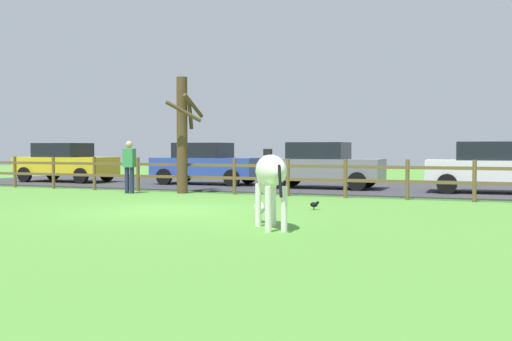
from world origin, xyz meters
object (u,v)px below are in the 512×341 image
at_px(bare_tree, 183,133).
at_px(visitor_near_fence, 129,164).
at_px(zebra, 270,176).
at_px(crow_on_grass, 314,204).
at_px(parked_car_white, 493,167).
at_px(parked_car_grey, 322,165).
at_px(parked_car_blue, 206,163).
at_px(parked_car_yellow, 65,162).

bearing_deg(bare_tree, visitor_near_fence, -156.66).
bearing_deg(zebra, bare_tree, 129.30).
bearing_deg(crow_on_grass, parked_car_white, 60.39).
relative_size(crow_on_grass, parked_car_grey, 0.05).
xyz_separation_m(zebra, parked_car_blue, (-6.65, 10.53, -0.08)).
xyz_separation_m(bare_tree, crow_on_grass, (5.30, -3.32, -1.76)).
relative_size(zebra, crow_on_grass, 7.76).
distance_m(parked_car_grey, visitor_near_fence, 6.44).
bearing_deg(zebra, parked_car_white, 70.71).
relative_size(parked_car_blue, parked_car_grey, 1.01).
bearing_deg(parked_car_white, bare_tree, -160.68).
distance_m(parked_car_blue, parked_car_grey, 4.70).
height_order(zebra, parked_car_white, parked_car_white).
distance_m(zebra, parked_car_yellow, 16.05).
bearing_deg(parked_car_white, visitor_near_fence, -160.08).
distance_m(parked_car_blue, visitor_near_fence, 4.47).
relative_size(crow_on_grass, parked_car_white, 0.05).
bearing_deg(crow_on_grass, parked_car_blue, 132.13).
height_order(bare_tree, parked_car_blue, bare_tree).
relative_size(crow_on_grass, visitor_near_fence, 0.13).
height_order(zebra, visitor_near_fence, visitor_near_fence).
distance_m(zebra, parked_car_grey, 10.23).
bearing_deg(parked_car_blue, crow_on_grass, -47.87).
distance_m(bare_tree, parked_car_white, 9.57).
height_order(bare_tree, parked_car_yellow, bare_tree).
relative_size(parked_car_white, parked_car_yellow, 1.02).
xyz_separation_m(parked_car_yellow, visitor_near_fence, (5.61, -3.79, 0.06)).
bearing_deg(parked_car_yellow, parked_car_grey, 0.95).
bearing_deg(visitor_near_fence, parked_car_yellow, 145.98).
height_order(parked_car_blue, parked_car_white, same).
bearing_deg(parked_car_blue, parked_car_yellow, -173.70).
relative_size(bare_tree, parked_car_white, 0.88).
height_order(parked_car_white, visitor_near_fence, visitor_near_fence).
bearing_deg(parked_car_grey, bare_tree, -137.02).
distance_m(parked_car_white, visitor_near_fence, 11.18).
distance_m(zebra, crow_on_grass, 3.52).
bearing_deg(parked_car_yellow, parked_car_blue, 6.30).
distance_m(crow_on_grass, parked_car_white, 7.48).
bearing_deg(parked_car_grey, visitor_near_fence, -142.02).
xyz_separation_m(bare_tree, parked_car_grey, (3.54, 3.30, -1.05)).
xyz_separation_m(zebra, crow_on_grass, (-0.22, 3.42, -0.80)).
bearing_deg(bare_tree, parked_car_yellow, 156.38).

